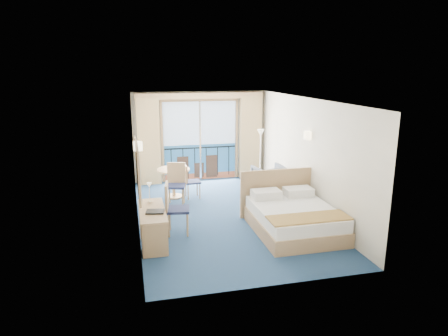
% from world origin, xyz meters
% --- Properties ---
extents(floor, '(6.50, 6.50, 0.00)m').
position_xyz_m(floor, '(0.00, 0.00, 0.00)').
color(floor, navy).
rests_on(floor, ground).
extents(room_walls, '(4.04, 6.54, 2.72)m').
position_xyz_m(room_walls, '(0.00, 0.00, 1.78)').
color(room_walls, white).
rests_on(room_walls, ground).
extents(balcony_door, '(2.36, 0.03, 2.52)m').
position_xyz_m(balcony_door, '(-0.01, 3.22, 1.14)').
color(balcony_door, navy).
rests_on(balcony_door, room_walls).
extents(curtain_left, '(0.65, 0.22, 2.55)m').
position_xyz_m(curtain_left, '(-1.55, 3.07, 1.28)').
color(curtain_left, tan).
rests_on(curtain_left, room_walls).
extents(curtain_right, '(0.65, 0.22, 2.55)m').
position_xyz_m(curtain_right, '(1.55, 3.07, 1.28)').
color(curtain_right, tan).
rests_on(curtain_right, room_walls).
extents(pelmet, '(3.80, 0.25, 0.18)m').
position_xyz_m(pelmet, '(0.00, 3.10, 2.58)').
color(pelmet, tan).
rests_on(pelmet, room_walls).
extents(mirror, '(0.05, 1.25, 0.95)m').
position_xyz_m(mirror, '(-1.97, -1.50, 1.55)').
color(mirror, tan).
rests_on(mirror, room_walls).
extents(wall_print, '(0.04, 0.42, 0.52)m').
position_xyz_m(wall_print, '(-1.97, 0.45, 1.60)').
color(wall_print, tan).
rests_on(wall_print, room_walls).
extents(sconce_left, '(0.18, 0.18, 0.18)m').
position_xyz_m(sconce_left, '(-1.94, -0.60, 1.85)').
color(sconce_left, '#FFE6B2').
rests_on(sconce_left, room_walls).
extents(sconce_right, '(0.18, 0.18, 0.18)m').
position_xyz_m(sconce_right, '(1.94, -0.15, 1.85)').
color(sconce_right, '#FFE6B2').
rests_on(sconce_right, room_walls).
extents(bed, '(1.77, 2.10, 1.11)m').
position_xyz_m(bed, '(1.17, -1.26, 0.31)').
color(bed, tan).
rests_on(bed, ground).
extents(nightstand, '(0.47, 0.44, 0.61)m').
position_xyz_m(nightstand, '(1.75, 0.24, 0.31)').
color(nightstand, '#A27956').
rests_on(nightstand, ground).
extents(phone, '(0.21, 0.18, 0.08)m').
position_xyz_m(phone, '(1.72, 0.24, 0.65)').
color(phone, white).
rests_on(phone, nightstand).
extents(armchair, '(0.96, 0.98, 0.77)m').
position_xyz_m(armchair, '(1.62, 1.39, 0.39)').
color(armchair, '#474C56').
rests_on(armchair, ground).
extents(floor_lamp, '(0.23, 0.23, 1.65)m').
position_xyz_m(floor_lamp, '(1.60, 2.22, 1.25)').
color(floor_lamp, silver).
rests_on(floor_lamp, ground).
extents(desk, '(0.50, 1.44, 0.68)m').
position_xyz_m(desk, '(-1.74, -1.52, 0.37)').
color(desk, tan).
rests_on(desk, ground).
extents(desk_chair, '(0.55, 0.54, 1.09)m').
position_xyz_m(desk_chair, '(-1.29, -0.81, 0.61)').
color(desk_chair, '#20274C').
rests_on(desk_chair, ground).
extents(folder, '(0.38, 0.32, 0.03)m').
position_xyz_m(folder, '(-1.69, -1.30, 0.69)').
color(folder, black).
rests_on(folder, desk).
extents(desk_lamp, '(0.11, 0.11, 0.41)m').
position_xyz_m(desk_lamp, '(-1.76, -0.71, 0.99)').
color(desk_lamp, silver).
rests_on(desk_lamp, desk).
extents(round_table, '(0.86, 0.86, 0.78)m').
position_xyz_m(round_table, '(-1.01, 1.64, 0.59)').
color(round_table, tan).
rests_on(round_table, ground).
extents(table_chair_a, '(0.42, 0.41, 0.91)m').
position_xyz_m(table_chair_a, '(-0.61, 1.47, 0.51)').
color(table_chair_a, '#20274C').
rests_on(table_chair_a, ground).
extents(table_chair_b, '(0.55, 0.55, 1.06)m').
position_xyz_m(table_chair_b, '(-1.02, 1.04, 0.60)').
color(table_chair_b, '#20274C').
rests_on(table_chair_b, ground).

